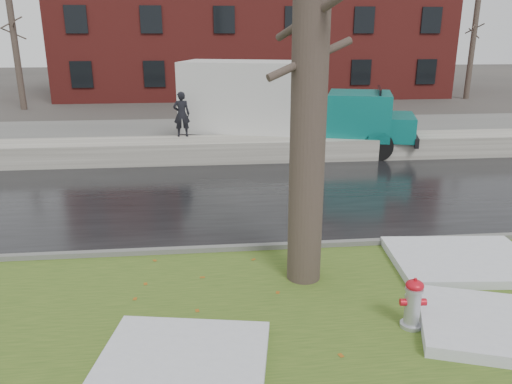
{
  "coord_description": "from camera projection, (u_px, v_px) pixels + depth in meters",
  "views": [
    {
      "loc": [
        -1.59,
        -8.28,
        4.26
      ],
      "look_at": [
        -0.54,
        1.82,
        1.0
      ],
      "focal_mm": 35.0,
      "sensor_mm": 36.0,
      "label": 1
    }
  ],
  "objects": [
    {
      "name": "ground",
      "position": [
        295.0,
        272.0,
        9.3
      ],
      "size": [
        120.0,
        120.0,
        0.0
      ],
      "primitive_type": "plane",
      "color": "#47423D",
      "rests_on": "ground"
    },
    {
      "name": "tree",
      "position": [
        310.0,
        64.0,
        7.87
      ],
      "size": [
        1.49,
        1.71,
        7.43
      ],
      "rotation": [
        0.0,
        0.0,
        0.01
      ],
      "color": "brown",
      "rests_on": "verge"
    },
    {
      "name": "bg_tree_right",
      "position": [
        472.0,
        47.0,
        32.59
      ],
      "size": [
        1.4,
        1.62,
        6.5
      ],
      "color": "brown",
      "rests_on": "ground"
    },
    {
      "name": "verge",
      "position": [
        309.0,
        305.0,
        8.11
      ],
      "size": [
        60.0,
        4.5,
        0.04
      ],
      "primitive_type": "cube",
      "color": "#344E1A",
      "rests_on": "ground"
    },
    {
      "name": "road",
      "position": [
        266.0,
        196.0,
        13.56
      ],
      "size": [
        60.0,
        7.0,
        0.03
      ],
      "primitive_type": "cube",
      "color": "black",
      "rests_on": "ground"
    },
    {
      "name": "box_truck",
      "position": [
        280.0,
        104.0,
        18.42
      ],
      "size": [
        9.81,
        4.6,
        3.27
      ],
      "rotation": [
        0.0,
        0.0,
        -0.3
      ],
      "color": "black",
      "rests_on": "ground"
    },
    {
      "name": "brick_building",
      "position": [
        251.0,
        22.0,
        36.39
      ],
      "size": [
        26.0,
        12.0,
        10.0
      ],
      "primitive_type": "cube",
      "color": "maroon",
      "rests_on": "ground"
    },
    {
      "name": "bg_tree_left",
      "position": [
        16.0,
        50.0,
        27.94
      ],
      "size": [
        1.4,
        1.62,
        6.5
      ],
      "color": "brown",
      "rests_on": "ground"
    },
    {
      "name": "curb",
      "position": [
        286.0,
        246.0,
        10.22
      ],
      "size": [
        60.0,
        0.15,
        0.14
      ],
      "primitive_type": "cube",
      "color": "slate",
      "rests_on": "ground"
    },
    {
      "name": "parking_lot",
      "position": [
        242.0,
        135.0,
        21.61
      ],
      "size": [
        60.0,
        9.0,
        0.03
      ],
      "primitive_type": "cube",
      "color": "slate",
      "rests_on": "ground"
    },
    {
      "name": "worker",
      "position": [
        182.0,
        114.0,
        17.4
      ],
      "size": [
        0.59,
        0.39,
        1.57
      ],
      "primitive_type": "imported",
      "rotation": [
        0.0,
        0.0,
        3.18
      ],
      "color": "black",
      "rests_on": "snowbank"
    },
    {
      "name": "snow_patch_far",
      "position": [
        185.0,
        356.0,
        6.7
      ],
      "size": [
        2.45,
        1.97,
        0.14
      ],
      "primitive_type": "cube",
      "rotation": [
        0.0,
        0.0,
        -0.18
      ],
      "color": "silver",
      "rests_on": "verge"
    },
    {
      "name": "snow_patch_near",
      "position": [
        462.0,
        260.0,
        9.48
      ],
      "size": [
        2.76,
        2.21,
        0.16
      ],
      "primitive_type": "cube",
      "rotation": [
        0.0,
        0.0,
        -0.09
      ],
      "color": "silver",
      "rests_on": "verge"
    },
    {
      "name": "bg_tree_center",
      "position": [
        134.0,
        47.0,
        32.32
      ],
      "size": [
        1.4,
        1.62,
        6.5
      ],
      "color": "brown",
      "rests_on": "ground"
    },
    {
      "name": "fire_hydrant",
      "position": [
        413.0,
        301.0,
        7.37
      ],
      "size": [
        0.39,
        0.34,
        0.81
      ],
      "rotation": [
        0.0,
        0.0,
        -0.09
      ],
      "color": "#ACAEB5",
      "rests_on": "verge"
    },
    {
      "name": "snowbank",
      "position": [
        251.0,
        149.0,
        17.43
      ],
      "size": [
        60.0,
        1.6,
        0.75
      ],
      "primitive_type": "cube",
      "color": "beige",
      "rests_on": "ground"
    }
  ]
}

